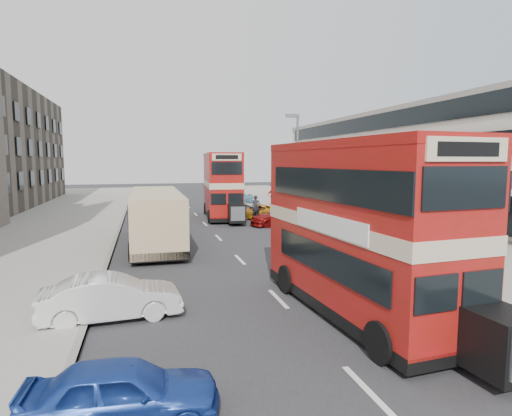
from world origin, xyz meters
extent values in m
plane|color=#28282B|center=(0.00, 0.00, 0.00)|extent=(160.00, 160.00, 0.00)
cube|color=#28282B|center=(0.00, 20.00, 0.01)|extent=(12.00, 90.00, 0.01)
cube|color=gray|center=(12.00, 20.00, 0.07)|extent=(12.00, 90.00, 0.15)
cube|color=gray|center=(-12.00, 20.00, 0.07)|extent=(12.00, 90.00, 0.15)
cube|color=gray|center=(-6.10, 20.00, 0.07)|extent=(0.20, 90.00, 0.16)
cube|color=gray|center=(6.10, 20.00, 0.07)|extent=(0.20, 90.00, 0.16)
cube|color=beige|center=(20.00, 22.00, 4.50)|extent=(8.00, 46.00, 9.00)
cube|color=black|center=(15.95, 22.00, 1.60)|extent=(0.10, 44.00, 2.40)
cube|color=gray|center=(20.00, 22.00, 9.10)|extent=(8.20, 46.20, 0.40)
cube|color=white|center=(15.10, 22.00, 3.00)|extent=(1.80, 44.00, 0.20)
cylinder|color=slate|center=(6.60, 18.00, 4.00)|extent=(0.16, 0.16, 8.00)
cube|color=slate|center=(6.20, 18.00, 8.00)|extent=(1.00, 0.20, 0.25)
cube|color=black|center=(1.91, 0.11, 0.36)|extent=(3.13, 8.29, 0.36)
cube|color=maroon|center=(1.91, 0.11, 1.57)|extent=(3.11, 8.28, 2.23)
cube|color=beige|center=(1.91, 0.11, 2.84)|extent=(3.15, 8.33, 0.46)
cube|color=maroon|center=(1.91, 0.11, 4.06)|extent=(3.11, 8.28, 2.13)
cube|color=maroon|center=(1.91, 0.11, 5.21)|extent=(3.13, 8.31, 0.25)
cube|color=black|center=(2.87, -4.51, 0.91)|extent=(1.30, 1.30, 1.32)
cube|color=black|center=(1.90, 23.23, 0.36)|extent=(3.27, 8.38, 0.36)
cube|color=maroon|center=(1.90, 23.23, 1.59)|extent=(3.25, 8.37, 2.25)
cube|color=beige|center=(1.90, 23.23, 2.86)|extent=(3.30, 8.42, 0.46)
cube|color=maroon|center=(1.90, 23.23, 4.09)|extent=(3.25, 8.37, 2.15)
cube|color=maroon|center=(1.90, 23.23, 5.25)|extent=(3.27, 8.40, 0.26)
cube|color=black|center=(2.14, 18.49, 0.92)|extent=(1.33, 1.33, 1.33)
cube|color=black|center=(-3.74, 12.91, 0.42)|extent=(2.68, 10.55, 0.42)
cube|color=tan|center=(-3.74, 12.91, 1.63)|extent=(2.66, 10.55, 2.74)
imported|color=navy|center=(-4.85, -3.87, 0.60)|extent=(3.57, 1.61, 1.19)
imported|color=silver|center=(-5.40, 1.52, 0.67)|extent=(4.19, 1.74, 1.35)
imported|color=maroon|center=(5.39, 17.83, 0.69)|extent=(4.91, 2.33, 1.38)
imported|color=#B97412|center=(4.41, 21.94, 0.58)|extent=(4.32, 2.28, 1.16)
imported|color=#5FA0BE|center=(4.95, 33.53, 0.75)|extent=(4.45, 1.87, 1.50)
imported|color=gray|center=(8.09, 15.04, 0.95)|extent=(0.61, 0.43, 1.59)
imported|color=gray|center=(8.54, 30.42, 1.13)|extent=(1.18, 0.55, 1.96)
imported|color=gray|center=(3.90, 19.67, 0.46)|extent=(0.84, 1.82, 0.92)
imported|color=black|center=(3.90, 19.67, 1.23)|extent=(0.69, 0.50, 1.75)
camera|label=1|loc=(-4.36, -11.41, 4.73)|focal=29.59mm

